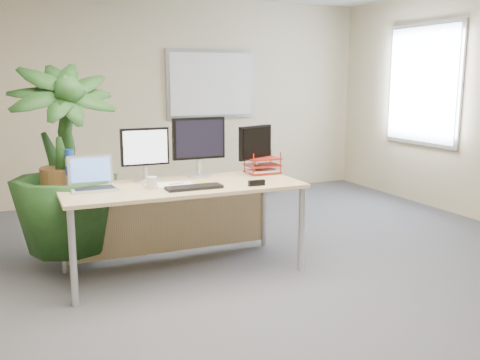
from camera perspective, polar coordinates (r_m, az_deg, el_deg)
name	(u,v)px	position (r m, az deg, el deg)	size (l,w,h in m)	color
floor	(256,319)	(3.83, 1.68, -14.58)	(8.00, 8.00, 0.00)	#4C4C51
back_wall	(125,100)	(7.27, -12.13, 8.35)	(7.00, 0.04, 2.70)	beige
whiteboard	(211,84)	(7.57, -3.08, 10.18)	(1.30, 0.04, 0.95)	#9D9DA1
window	(423,85)	(7.34, 18.90, 9.60)	(0.04, 1.30, 1.55)	#9D9DA1
desk	(179,201)	(4.63, -6.55, -2.20)	(1.99, 0.86, 0.76)	tan
floor_plant	(65,183)	(4.83, -18.18, -0.33)	(0.84, 0.84, 1.50)	#193A15
monitor_left	(145,151)	(4.63, -10.09, 3.07)	(0.41, 0.19, 0.46)	silver
monitor_right	(199,143)	(4.78, -4.40, 3.95)	(0.48, 0.22, 0.53)	silver
monitor_dark	(255,146)	(4.94, 1.65, 3.62)	(0.39, 0.18, 0.45)	silver
laptop	(93,181)	(4.46, -15.44, -0.10)	(0.36, 0.32, 0.26)	silver
keyboard	(194,187)	(4.31, -4.92, -0.78)	(0.45, 0.15, 0.03)	black
coffee_mug	(152,183)	(4.35, -9.41, -0.29)	(0.12, 0.09, 0.10)	silver
spiral_notebook	(175,185)	(4.45, -6.94, -0.53)	(0.30, 0.22, 0.01)	white
orange_pen	(177,184)	(4.45, -6.77, -0.39)	(0.01, 0.01, 0.13)	orange
yellow_highlighter	(203,183)	(4.51, -3.92, -0.29)	(0.02, 0.02, 0.13)	yellow
water_bottle	(70,168)	(4.62, -17.67, 1.19)	(0.08, 0.08, 0.30)	#A9B9C6
letter_tray	(262,167)	(4.98, 2.40, 1.44)	(0.30, 0.23, 0.14)	maroon
stapler	(256,183)	(4.42, 1.77, -0.31)	(0.14, 0.04, 0.05)	black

